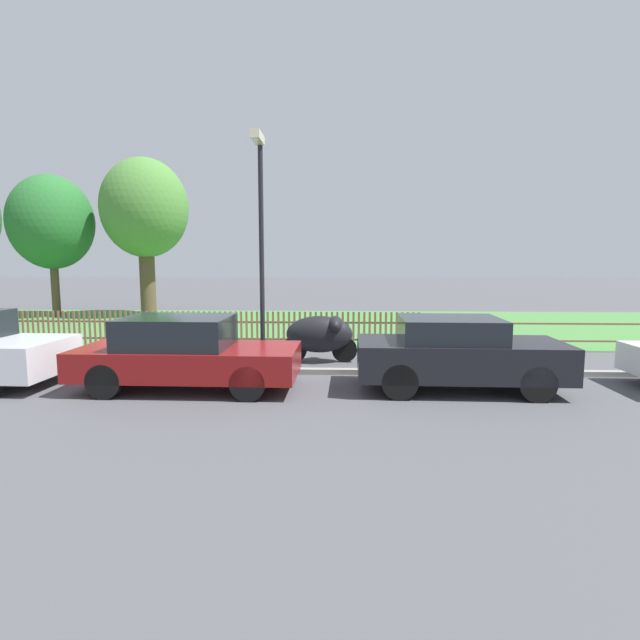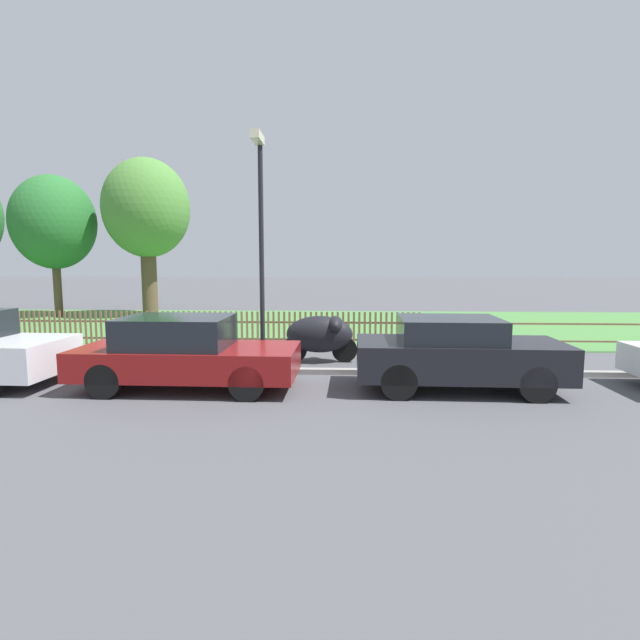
% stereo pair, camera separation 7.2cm
% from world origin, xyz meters
% --- Properties ---
extents(ground_plane, '(120.00, 120.00, 0.00)m').
position_xyz_m(ground_plane, '(0.00, 0.00, 0.00)').
color(ground_plane, '#4C4C51').
extents(kerb_stone, '(41.83, 0.20, 0.12)m').
position_xyz_m(kerb_stone, '(0.00, 0.10, 0.06)').
color(kerb_stone, gray).
rests_on(kerb_stone, ground).
extents(grass_strip, '(41.83, 10.66, 0.01)m').
position_xyz_m(grass_strip, '(0.00, 8.32, 0.01)').
color(grass_strip, '#477F3D').
rests_on(grass_strip, ground).
extents(park_fence, '(41.83, 0.05, 1.09)m').
position_xyz_m(park_fence, '(-0.00, 3.00, 0.55)').
color(park_fence, olive).
rests_on(park_fence, ground).
extents(parked_car_navy_estate, '(4.31, 1.84, 1.44)m').
position_xyz_m(parked_car_navy_estate, '(0.71, -1.29, 0.73)').
color(parked_car_navy_estate, maroon).
rests_on(parked_car_navy_estate, ground).
extents(parked_car_red_compact, '(3.99, 1.83, 1.43)m').
position_xyz_m(parked_car_red_compact, '(6.04, -1.15, 0.74)').
color(parked_car_red_compact, black).
rests_on(parked_car_red_compact, ground).
extents(covered_motorcycle, '(1.88, 0.93, 1.16)m').
position_xyz_m(covered_motorcycle, '(3.28, 1.41, 0.70)').
color(covered_motorcycle, black).
rests_on(covered_motorcycle, ground).
extents(tree_behind_motorcycle, '(3.54, 3.54, 6.19)m').
position_xyz_m(tree_behind_motorcycle, '(-8.86, 10.81, 4.14)').
color(tree_behind_motorcycle, brown).
rests_on(tree_behind_motorcycle, ground).
extents(tree_mid_park, '(3.75, 3.75, 6.93)m').
position_xyz_m(tree_mid_park, '(-4.81, 11.10, 4.70)').
color(tree_mid_park, brown).
rests_on(tree_mid_park, ground).
extents(street_lamp, '(0.20, 0.79, 5.24)m').
position_xyz_m(street_lamp, '(1.96, 0.45, 3.34)').
color(street_lamp, black).
rests_on(street_lamp, ground).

